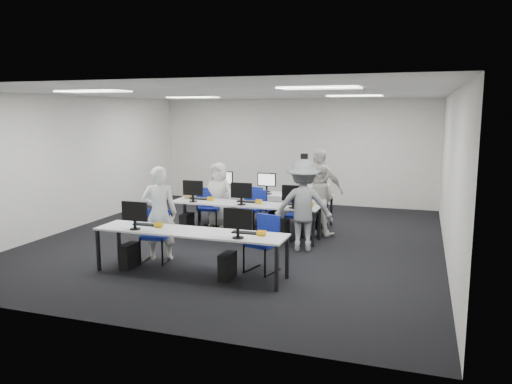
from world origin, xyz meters
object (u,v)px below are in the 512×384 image
(desk_front, at_px, (190,234))
(chair_5, at_px, (206,214))
(student_0, at_px, (160,213))
(chair_0, at_px, (156,246))
(desk_mid, at_px, (244,206))
(student_3, at_px, (318,192))
(chair_4, at_px, (296,223))
(chair_7, at_px, (310,219))
(photographer, at_px, (303,206))
(chair_2, at_px, (210,216))
(student_2, at_px, (219,195))
(chair_3, at_px, (250,217))
(chair_6, at_px, (263,216))
(chair_1, at_px, (262,254))
(student_1, at_px, (319,199))

(desk_front, height_order, chair_5, chair_5)
(student_0, bearing_deg, chair_0, 66.98)
(desk_mid, xyz_separation_m, student_3, (1.42, 0.75, 0.25))
(chair_4, height_order, chair_7, chair_7)
(photographer, bearing_deg, chair_4, -81.50)
(chair_2, relative_size, student_2, 0.61)
(chair_5, height_order, photographer, photographer)
(chair_2, xyz_separation_m, chair_3, (0.94, 0.09, 0.02))
(chair_4, bearing_deg, photographer, -68.96)
(chair_2, xyz_separation_m, student_3, (2.45, 0.24, 0.64))
(chair_3, bearing_deg, chair_6, 64.95)
(chair_1, relative_size, student_0, 0.55)
(student_1, bearing_deg, chair_4, 36.60)
(desk_front, bearing_deg, chair_7, 70.06)
(chair_2, height_order, chair_4, chair_2)
(chair_4, height_order, photographer, photographer)
(chair_4, bearing_deg, desk_front, -106.88)
(chair_5, height_order, student_3, student_3)
(chair_0, relative_size, chair_4, 1.08)
(chair_5, xyz_separation_m, chair_6, (1.33, 0.17, 0.02))
(chair_3, bearing_deg, desk_mid, -75.06)
(chair_0, xyz_separation_m, chair_5, (-0.33, 2.90, -0.02))
(chair_3, bearing_deg, student_1, 11.25)
(student_1, bearing_deg, photographer, 100.75)
(desk_mid, bearing_deg, chair_7, 33.33)
(chair_5, xyz_separation_m, student_0, (0.33, -2.74, 0.58))
(desk_mid, bearing_deg, chair_1, -62.86)
(student_1, xyz_separation_m, student_3, (-0.02, 0.02, 0.16))
(student_0, bearing_deg, student_2, -111.89)
(chair_5, xyz_separation_m, student_3, (2.64, -0.00, 0.66))
(chair_4, xyz_separation_m, student_1, (0.44, 0.20, 0.51))
(chair_3, height_order, student_2, student_2)
(desk_mid, height_order, chair_5, chair_5)
(desk_front, distance_m, student_2, 3.45)
(chair_6, bearing_deg, student_2, -157.15)
(chair_0, height_order, student_2, student_2)
(desk_front, relative_size, chair_7, 3.33)
(chair_7, bearing_deg, chair_2, -155.15)
(chair_1, distance_m, student_3, 2.92)
(student_3, height_order, photographer, student_3)
(chair_0, bearing_deg, chair_3, 64.99)
(student_0, bearing_deg, photographer, -170.81)
(desk_mid, xyz_separation_m, chair_2, (-1.03, 0.51, -0.39))
(desk_front, height_order, student_0, student_0)
(chair_4, distance_m, chair_7, 0.38)
(chair_1, height_order, chair_7, chair_7)
(student_0, height_order, student_3, student_3)
(chair_4, relative_size, photographer, 0.48)
(chair_3, xyz_separation_m, chair_5, (-1.13, 0.15, -0.04))
(photographer, bearing_deg, desk_front, 43.05)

